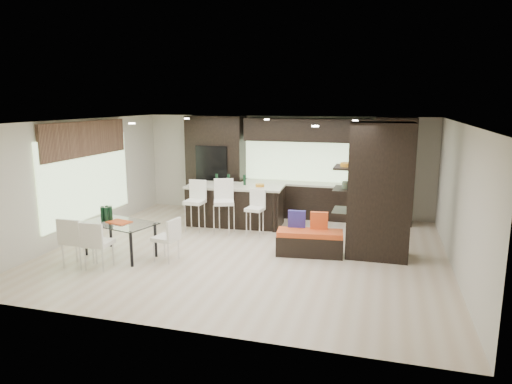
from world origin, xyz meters
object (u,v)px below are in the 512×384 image
(kitchen_island, at_px, (235,205))
(stool_left, at_px, (195,211))
(chair_far, at_px, (77,243))
(bench, at_px, (310,243))
(chair_end, at_px, (166,241))
(dining_table, at_px, (120,239))
(floor_vase, at_px, (362,225))
(chair_near, at_px, (99,246))
(stool_right, at_px, (255,217))
(stool_mid, at_px, (224,212))

(kitchen_island, height_order, stool_left, kitchen_island)
(kitchen_island, distance_m, chair_far, 4.15)
(kitchen_island, relative_size, bench, 1.82)
(chair_end, bearing_deg, dining_table, 99.16)
(floor_vase, height_order, chair_near, floor_vase)
(kitchen_island, xyz_separation_m, stool_right, (0.75, -0.82, -0.07))
(kitchen_island, bearing_deg, stool_right, -51.35)
(stool_left, bearing_deg, stool_right, 3.24)
(stool_left, height_order, stool_right, stool_left)
(chair_far, bearing_deg, bench, 24.46)
(kitchen_island, distance_m, floor_vase, 3.59)
(stool_mid, xyz_separation_m, bench, (2.21, -0.98, -0.26))
(stool_right, distance_m, bench, 1.79)
(stool_left, bearing_deg, chair_end, -79.79)
(kitchen_island, bearing_deg, floor_vase, -29.75)
(stool_mid, relative_size, chair_end, 1.31)
(chair_near, bearing_deg, dining_table, 87.36)
(dining_table, height_order, chair_far, chair_far)
(stool_mid, bearing_deg, bench, -43.79)
(dining_table, bearing_deg, chair_end, 14.82)
(stool_right, bearing_deg, stool_mid, -170.67)
(kitchen_island, bearing_deg, stool_mid, -93.84)
(dining_table, xyz_separation_m, chair_near, (0.00, -0.72, 0.08))
(bench, relative_size, chair_far, 1.50)
(stool_right, bearing_deg, kitchen_island, 138.94)
(kitchen_island, xyz_separation_m, dining_table, (-1.48, -2.95, -0.16))
(bench, xyz_separation_m, dining_table, (-3.68, -1.11, 0.09))
(stool_left, distance_m, chair_end, 2.12)
(chair_near, xyz_separation_m, chair_far, (-0.45, -0.01, 0.02))
(bench, distance_m, chair_near, 4.12)
(stool_left, distance_m, stool_mid, 0.75)
(dining_table, bearing_deg, kitchen_island, 78.17)
(bench, xyz_separation_m, chair_near, (-3.68, -1.83, 0.17))
(kitchen_island, bearing_deg, stool_left, -135.45)
(bench, relative_size, floor_vase, 1.06)
(stool_left, xyz_separation_m, bench, (2.95, -0.99, -0.24))
(floor_vase, bearing_deg, bench, -165.12)
(floor_vase, relative_size, chair_near, 1.47)
(stool_right, relative_size, dining_table, 0.60)
(floor_vase, xyz_separation_m, chair_far, (-5.16, -2.11, -0.18))
(stool_mid, xyz_separation_m, floor_vase, (3.22, -0.71, 0.11))
(kitchen_island, bearing_deg, chair_far, -121.57)
(chair_far, bearing_deg, kitchen_island, 62.77)
(stool_right, bearing_deg, chair_end, -113.05)
(kitchen_island, height_order, chair_far, kitchen_island)
(floor_vase, bearing_deg, kitchen_island, 154.09)
(stool_right, xyz_separation_m, dining_table, (-2.23, -2.13, -0.09))
(kitchen_island, bearing_deg, bench, -43.65)
(kitchen_island, xyz_separation_m, stool_mid, (0.00, -0.85, 0.01))
(dining_table, xyz_separation_m, chair_far, (-0.45, -0.73, 0.10))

